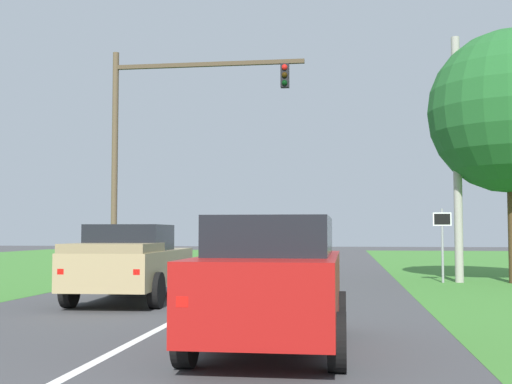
% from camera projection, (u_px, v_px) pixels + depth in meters
% --- Properties ---
extents(ground_plane, '(120.00, 120.00, 0.00)m').
position_uv_depth(ground_plane, '(204.00, 305.00, 15.11)').
color(ground_plane, '#424244').
extents(red_suv_near, '(2.11, 4.52, 1.90)m').
position_uv_depth(red_suv_near, '(273.00, 279.00, 9.55)').
color(red_suv_near, '#9E1411').
rests_on(red_suv_near, ground_plane).
extents(pickup_truck_lead, '(2.37, 5.22, 1.86)m').
position_uv_depth(pickup_truck_lead, '(131.00, 262.00, 16.05)').
color(pickup_truck_lead, tan).
rests_on(pickup_truck_lead, ground_plane).
extents(traffic_light, '(7.59, 0.40, 8.78)m').
position_uv_depth(traffic_light, '(160.00, 128.00, 25.76)').
color(traffic_light, brown).
rests_on(traffic_light, ground_plane).
extents(keep_moving_sign, '(0.60, 0.09, 2.45)m').
position_uv_depth(keep_moving_sign, '(442.00, 235.00, 21.89)').
color(keep_moving_sign, gray).
rests_on(keep_moving_sign, ground_plane).
extents(oak_tree_right, '(5.43, 5.43, 8.39)m').
position_uv_depth(oak_tree_right, '(511.00, 112.00, 21.91)').
color(oak_tree_right, '#4C351E').
rests_on(oak_tree_right, ground_plane).
extents(utility_pole_right, '(0.28, 0.28, 8.27)m').
position_uv_depth(utility_pole_right, '(457.00, 158.00, 22.13)').
color(utility_pole_right, '#9E998E').
rests_on(utility_pole_right, ground_plane).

